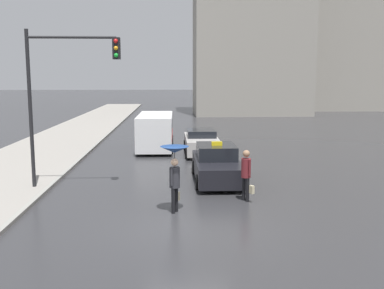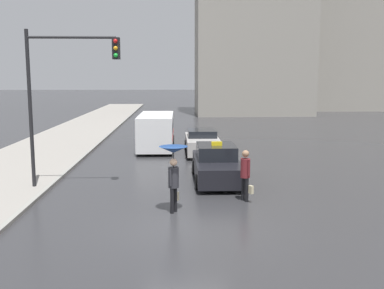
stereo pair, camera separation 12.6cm
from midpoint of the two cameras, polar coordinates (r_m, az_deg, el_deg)
name	(u,v)px [view 1 (the left image)]	position (r m, az deg, el deg)	size (l,w,h in m)	color
ground_plane	(189,228)	(13.15, -0.68, -10.58)	(300.00, 300.00, 0.00)	#2D2D30
taxi	(217,164)	(18.88, 2.94, -2.54)	(1.91, 4.78, 1.66)	black
sedan_red	(201,142)	(25.58, 1.06, 0.28)	(1.91, 4.65, 1.35)	#B7B2AD
ambulance_van	(155,130)	(27.19, -4.79, 1.86)	(2.15, 5.77, 2.11)	white
pedestrian_with_umbrella	(175,163)	(14.23, -2.47, -2.33)	(0.91, 0.91, 2.15)	black
pedestrian_man	(246,171)	(15.77, 6.68, -3.39)	(0.48, 0.57, 1.81)	black
traffic_light	(65,80)	(17.68, -16.08, 7.84)	(3.50, 0.38, 6.08)	black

